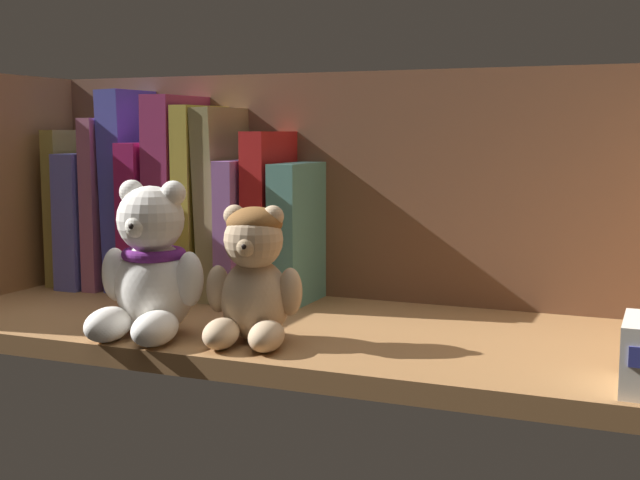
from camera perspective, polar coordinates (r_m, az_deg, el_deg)
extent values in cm
cube|color=olive|center=(86.63, -1.01, -6.34)|extent=(79.68, 29.66, 2.00)
cube|color=brown|center=(98.81, 2.56, 3.02)|extent=(82.08, 1.20, 28.16)
cube|color=olive|center=(114.03, -16.08, 2.16)|extent=(2.03, 10.06, 19.59)
cube|color=#5F63C6|center=(112.24, -14.80, 1.38)|extent=(3.36, 12.83, 16.71)
cube|color=#A65F81|center=(110.20, -13.56, 2.44)|extent=(1.95, 11.84, 20.99)
cube|color=#454ABA|center=(108.31, -12.28, 3.28)|extent=(3.79, 10.47, 24.40)
cube|color=#941954|center=(106.63, -10.70, 1.58)|extent=(2.77, 14.40, 18.08)
cube|color=#92285B|center=(104.45, -9.06, 3.01)|extent=(3.79, 13.38, 23.60)
cube|color=#AC9934|center=(102.77, -7.44, 2.63)|extent=(2.25, 13.44, 22.35)
cube|color=#908654|center=(101.38, -6.03, 2.51)|extent=(3.38, 12.85, 22.17)
cube|color=#8D5BA5|center=(100.33, -4.57, 0.78)|extent=(2.27, 14.82, 16.16)
cube|color=red|center=(98.83, -3.02, 1.64)|extent=(2.77, 12.45, 19.40)
cube|color=teal|center=(97.58, -1.18, 0.54)|extent=(3.20, 12.49, 15.90)
ellipsoid|color=white|center=(83.46, -11.01, -3.13)|extent=(7.65, 7.02, 9.01)
sphere|color=white|center=(82.15, -11.28, 1.36)|extent=(6.40, 6.40, 6.40)
sphere|color=white|center=(83.49, -12.49, 3.15)|extent=(2.40, 2.40, 2.40)
sphere|color=white|center=(81.21, -9.80, 3.10)|extent=(2.40, 2.40, 2.40)
sphere|color=white|center=(80.26, -12.10, 0.93)|extent=(2.40, 2.40, 2.40)
sphere|color=black|center=(79.55, -12.42, 0.91)|extent=(0.84, 0.84, 0.84)
ellipsoid|color=white|center=(81.78, -13.99, -5.50)|extent=(3.91, 6.18, 3.20)
ellipsoid|color=white|center=(79.20, -10.98, -5.84)|extent=(3.91, 6.18, 3.20)
ellipsoid|color=white|center=(85.01, -13.54, -2.24)|extent=(2.73, 2.73, 5.20)
ellipsoid|color=white|center=(80.91, -8.71, -2.60)|extent=(2.73, 2.73, 5.20)
torus|color=#631F74|center=(82.95, -11.06, -0.93)|extent=(6.15, 6.15, 1.15)
ellipsoid|color=tan|center=(79.53, -4.35, -4.01)|extent=(6.56, 6.02, 7.71)
sphere|color=tan|center=(78.25, -4.48, 0.02)|extent=(5.48, 5.48, 5.48)
sphere|color=tan|center=(78.96, -5.74, 1.63)|extent=(2.06, 2.06, 2.06)
sphere|color=tan|center=(77.85, -3.06, 1.58)|extent=(2.06, 2.06, 2.06)
sphere|color=tan|center=(76.45, -4.90, -0.41)|extent=(2.06, 2.06, 2.06)
sphere|color=black|center=(75.77, -5.06, -0.44)|extent=(0.72, 0.72, 0.72)
ellipsoid|color=tan|center=(77.30, -6.64, -6.25)|extent=(3.93, 5.60, 2.74)
ellipsoid|color=tan|center=(76.05, -3.60, -6.44)|extent=(3.93, 5.60, 2.74)
ellipsoid|color=tan|center=(80.05, -6.82, -3.26)|extent=(2.58, 2.58, 4.46)
ellipsoid|color=tan|center=(78.06, -2.00, -3.48)|extent=(2.58, 2.58, 4.46)
ellipsoid|color=brown|center=(78.45, -4.41, 1.14)|extent=(5.21, 5.21, 3.02)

